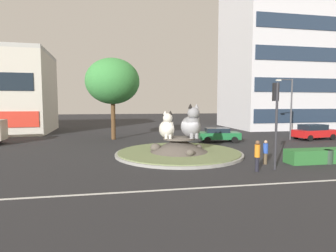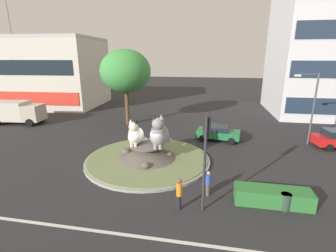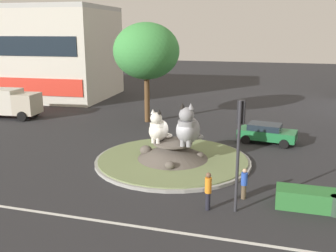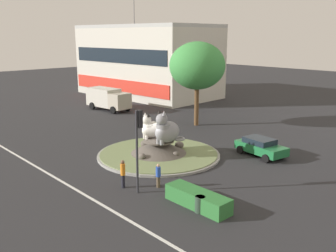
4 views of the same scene
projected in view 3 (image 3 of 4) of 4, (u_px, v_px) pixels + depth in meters
The scene contains 14 objects.
ground_plane at pixel (173, 162), 23.72m from camera, with size 160.00×160.00×0.00m, color #28282B.
lane_centreline at pixel (121, 224), 16.08m from camera, with size 112.00×0.20×0.01m, color silver.
roundabout_island at pixel (173, 155), 23.62m from camera, with size 9.63×9.63×1.30m.
cat_statue_white at pixel (158, 129), 23.46m from camera, with size 1.31×2.07×2.08m.
cat_statue_grey at pixel (188, 128), 22.87m from camera, with size 1.62×2.63×2.58m.
traffic_light_mast at pixel (239, 135), 16.46m from camera, with size 0.35×0.46×5.08m.
shophouse_block at pixel (24, 52), 46.81m from camera, with size 22.09×13.06×16.60m.
clipped_hedge_strip at pixel (322, 200), 17.28m from camera, with size 4.05×1.20×0.90m, color #2D7033.
broadleaf_tree_behind_island at pixel (146, 51), 32.65m from camera, with size 5.71×5.71×8.66m.
pedestrian_blue_shirt at pixel (244, 183), 18.32m from camera, with size 0.31×0.31×1.55m.
pedestrian_orange_shirt at pixel (208, 190), 17.16m from camera, with size 0.30×0.30×1.80m.
sedan_on_far_lane at pixel (267, 133), 27.58m from camera, with size 4.27×2.53×1.41m.
delivery_box_truck at pixel (5, 102), 35.44m from camera, with size 6.44×3.02×2.70m.
litter_bin at pixel (336, 206), 16.75m from camera, with size 0.56×0.56×0.90m.
Camera 3 is at (5.96, -21.66, 7.95)m, focal length 40.69 mm.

